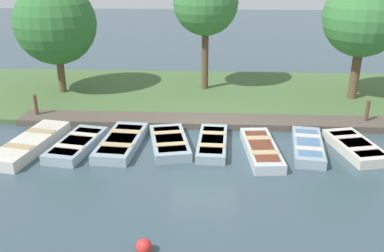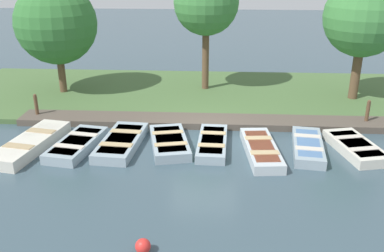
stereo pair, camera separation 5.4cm
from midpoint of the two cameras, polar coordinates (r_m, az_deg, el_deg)
ground_plane at (r=15.80m, az=1.80°, el=-1.70°), size 80.00×80.00×0.00m
shore_bank at (r=20.44m, az=2.20°, el=4.18°), size 8.00×24.00×0.21m
dock_walkway at (r=17.08m, az=1.94°, el=0.64°), size 1.26×14.93×0.26m
rowboat_0 at (r=15.91m, az=-20.59°, el=-2.18°), size 3.72×1.74×0.42m
rowboat_1 at (r=15.43m, az=-15.02°, el=-2.38°), size 2.97×1.61×0.36m
rowboat_2 at (r=15.29m, az=-9.30°, el=-2.12°), size 3.20×1.47×0.36m
rowboat_3 at (r=15.10m, az=-2.94°, el=-2.17°), size 2.93×1.76×0.35m
rowboat_4 at (r=15.07m, az=2.83°, el=-2.26°), size 2.90×1.10×0.33m
rowboat_5 at (r=14.73m, az=9.30°, el=-3.08°), size 3.22×1.29×0.35m
rowboat_6 at (r=15.29m, az=15.29°, el=-2.64°), size 2.98×1.35×0.36m
rowboat_7 at (r=15.74m, az=21.04°, el=-2.64°), size 2.84×1.74×0.36m
mooring_post_near at (r=18.48m, az=-19.95°, el=2.40°), size 0.14×0.14×1.12m
mooring_post_far at (r=18.02m, az=22.42°, el=1.56°), size 0.14×0.14×1.12m
buoy at (r=10.12m, az=-6.41°, el=-15.64°), size 0.36×0.36×0.36m
park_tree_far_left at (r=20.82m, az=-17.61°, el=12.88°), size 3.69×3.69×5.27m
park_tree_left at (r=20.32m, az=1.98°, el=16.06°), size 3.00×3.00×5.79m
park_tree_center at (r=20.22m, az=22.03°, el=13.28°), size 3.44×3.44×5.57m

